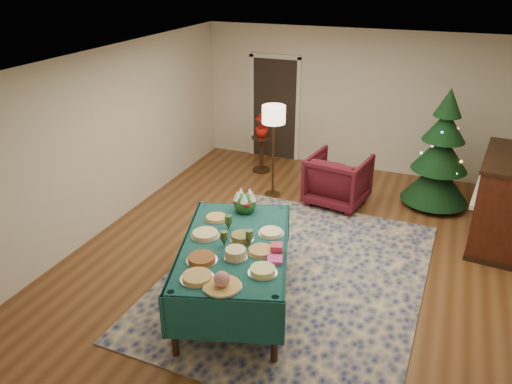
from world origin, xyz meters
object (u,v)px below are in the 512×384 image
at_px(armchair, 338,177).
at_px(side_table, 262,154).
at_px(floor_lamp, 274,120).
at_px(gift_box, 277,249).
at_px(buffet_table, 234,256).
at_px(potted_plant, 262,131).
at_px(piano, 502,201).
at_px(christmas_tree, 441,155).

relative_size(armchair, side_table, 1.36).
bearing_deg(floor_lamp, gift_box, -69.73).
xyz_separation_m(gift_box, side_table, (-1.73, 4.07, -0.54)).
xyz_separation_m(buffet_table, armchair, (0.52, 3.18, -0.18)).
distance_m(gift_box, side_table, 4.45).
bearing_deg(potted_plant, side_table, -63.43).
bearing_deg(armchair, piano, -179.92).
bearing_deg(buffet_table, christmas_tree, 60.77).
bearing_deg(armchair, potted_plant, -17.64).
xyz_separation_m(floor_lamp, potted_plant, (-0.59, 0.99, -0.55)).
xyz_separation_m(armchair, piano, (2.48, -0.42, 0.18)).
bearing_deg(side_table, armchair, -27.25).
bearing_deg(piano, potted_plant, 162.76).
bearing_deg(armchair, side_table, -17.64).
bearing_deg(christmas_tree, side_table, 173.85).
bearing_deg(gift_box, armchair, 90.00).
bearing_deg(side_table, gift_box, -67.00).
bearing_deg(buffet_table, gift_box, -0.22).
relative_size(gift_box, potted_plant, 0.29).
bearing_deg(piano, christmas_tree, 134.24).
relative_size(armchair, potted_plant, 2.10).
bearing_deg(gift_box, christmas_tree, 67.26).
height_order(buffet_table, potted_plant, potted_plant).
relative_size(buffet_table, armchair, 2.50).
height_order(side_table, potted_plant, potted_plant).
height_order(armchair, piano, piano).
distance_m(side_table, piano, 4.42).
xyz_separation_m(armchair, christmas_tree, (1.56, 0.54, 0.43)).
height_order(armchair, side_table, armchair).
xyz_separation_m(buffet_table, side_table, (-1.21, 4.07, -0.32)).
distance_m(buffet_table, side_table, 4.25).
bearing_deg(christmas_tree, potted_plant, 173.85).
height_order(gift_box, christmas_tree, christmas_tree).
distance_m(armchair, floor_lamp, 1.46).
height_order(armchair, potted_plant, potted_plant).
bearing_deg(floor_lamp, piano, -4.95).
bearing_deg(potted_plant, buffet_table, -73.47).
bearing_deg(side_table, buffet_table, -73.47).
bearing_deg(armchair, christmas_tree, -151.42).
xyz_separation_m(armchair, floor_lamp, (-1.14, -0.10, 0.90)).
xyz_separation_m(potted_plant, christmas_tree, (3.28, -0.35, 0.07)).
bearing_deg(gift_box, buffet_table, 179.78).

